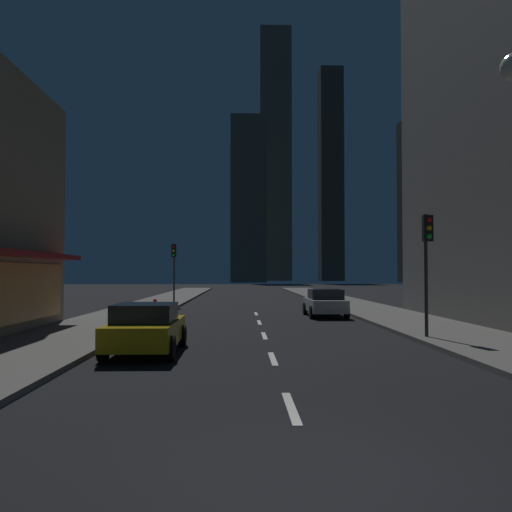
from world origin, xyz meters
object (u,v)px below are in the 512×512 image
at_px(car_parked_near, 146,328).
at_px(fire_hydrant_far_left, 155,305).
at_px(car_parked_far, 325,303).
at_px(traffic_light_far_left, 174,260).
at_px(traffic_light_near_right, 427,248).

height_order(car_parked_near, fire_hydrant_far_left, car_parked_near).
bearing_deg(car_parked_far, fire_hydrant_far_left, 160.90).
bearing_deg(traffic_light_far_left, fire_hydrant_far_left, -94.12).
distance_m(car_parked_near, traffic_light_far_left, 21.67).
height_order(car_parked_near, traffic_light_far_left, traffic_light_far_left).
bearing_deg(car_parked_far, traffic_light_near_right, -79.37).
distance_m(car_parked_far, traffic_light_far_left, 12.92).
relative_size(fire_hydrant_far_left, traffic_light_far_left, 0.16).
xyz_separation_m(car_parked_near, traffic_light_near_right, (9.10, 2.48, 2.45)).
bearing_deg(car_parked_near, car_parked_far, 60.27).
bearing_deg(fire_hydrant_far_left, traffic_light_far_left, 85.88).
relative_size(car_parked_far, traffic_light_far_left, 1.01).
xyz_separation_m(car_parked_near, car_parked_far, (7.20, 12.61, 0.00)).
xyz_separation_m(car_parked_far, fire_hydrant_far_left, (-9.50, 3.29, -0.29)).
bearing_deg(fire_hydrant_far_left, car_parked_near, -81.77).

